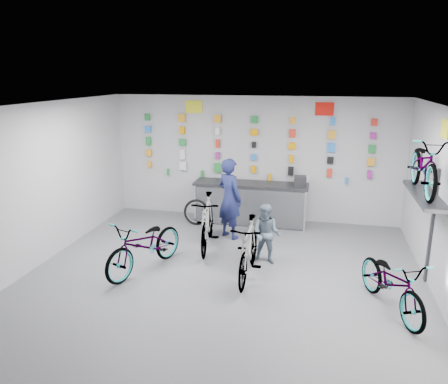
% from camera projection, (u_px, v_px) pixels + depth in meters
% --- Properties ---
extents(floor, '(8.00, 8.00, 0.00)m').
position_uv_depth(floor, '(215.00, 292.00, 7.24)').
color(floor, '#4B4B50').
rests_on(floor, ground).
extents(ceiling, '(8.00, 8.00, 0.00)m').
position_uv_depth(ceiling, '(214.00, 109.00, 6.45)').
color(ceiling, white).
rests_on(ceiling, wall_back).
extents(wall_back, '(7.00, 0.00, 7.00)m').
position_uv_depth(wall_back, '(254.00, 159.00, 10.61)').
color(wall_back, '#BDBDC0').
rests_on(wall_back, floor).
extents(wall_front, '(7.00, 0.00, 7.00)m').
position_uv_depth(wall_front, '(80.00, 367.00, 3.08)').
color(wall_front, '#BDBDC0').
rests_on(wall_front, floor).
extents(wall_left, '(0.00, 8.00, 8.00)m').
position_uv_depth(wall_left, '(20.00, 193.00, 7.59)').
color(wall_left, '#BDBDC0').
rests_on(wall_left, floor).
extents(counter, '(2.70, 0.66, 1.00)m').
position_uv_depth(counter, '(251.00, 204.00, 10.44)').
color(counter, black).
rests_on(counter, floor).
extents(merch_wall, '(5.56, 0.08, 1.54)m').
position_uv_depth(merch_wall, '(254.00, 147.00, 10.47)').
color(merch_wall, orange).
rests_on(merch_wall, wall_back).
extents(wall_bracket, '(0.39, 1.90, 2.00)m').
position_uv_depth(wall_bracket, '(426.00, 200.00, 7.28)').
color(wall_bracket, '#333338').
rests_on(wall_bracket, wall_right).
extents(sign_left, '(0.42, 0.02, 0.30)m').
position_uv_depth(sign_left, '(194.00, 107.00, 10.59)').
color(sign_left, yellow).
rests_on(sign_left, wall_back).
extents(sign_right, '(0.42, 0.02, 0.30)m').
position_uv_depth(sign_right, '(325.00, 109.00, 9.93)').
color(sign_right, red).
rests_on(sign_right, wall_back).
extents(sign_side, '(0.02, 0.40, 0.30)m').
position_uv_depth(sign_side, '(445.00, 129.00, 6.94)').
color(sign_side, yellow).
rests_on(sign_side, wall_right).
extents(bike_left, '(1.28, 2.02, 1.00)m').
position_uv_depth(bike_left, '(145.00, 245.00, 7.91)').
color(bike_left, gray).
rests_on(bike_left, floor).
extents(bike_center, '(0.51, 1.77, 1.06)m').
position_uv_depth(bike_center, '(249.00, 249.00, 7.63)').
color(bike_center, gray).
rests_on(bike_center, floor).
extents(bike_right, '(1.24, 1.86, 0.92)m').
position_uv_depth(bike_right, '(392.00, 282.00, 6.57)').
color(bike_right, gray).
rests_on(bike_right, floor).
extents(bike_service, '(0.79, 1.90, 1.11)m').
position_uv_depth(bike_service, '(207.00, 222.00, 8.95)').
color(bike_service, gray).
rests_on(bike_service, floor).
extents(bike_wall, '(0.63, 1.80, 0.95)m').
position_uv_depth(bike_wall, '(425.00, 165.00, 7.14)').
color(bike_wall, gray).
rests_on(bike_wall, wall_bracket).
extents(clerk, '(0.77, 0.71, 1.77)m').
position_uv_depth(clerk, '(230.00, 198.00, 9.45)').
color(clerk, '#191E4B').
rests_on(clerk, floor).
extents(customer, '(0.62, 0.51, 1.16)m').
position_uv_depth(customer, '(266.00, 234.00, 8.21)').
color(customer, slate).
rests_on(customer, floor).
extents(spare_wheel, '(0.62, 0.17, 0.62)m').
position_uv_depth(spare_wheel, '(196.00, 212.00, 10.41)').
color(spare_wheel, black).
rests_on(spare_wheel, floor).
extents(register, '(0.30, 0.32, 0.22)m').
position_uv_depth(register, '(300.00, 181.00, 10.05)').
color(register, black).
rests_on(register, counter).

